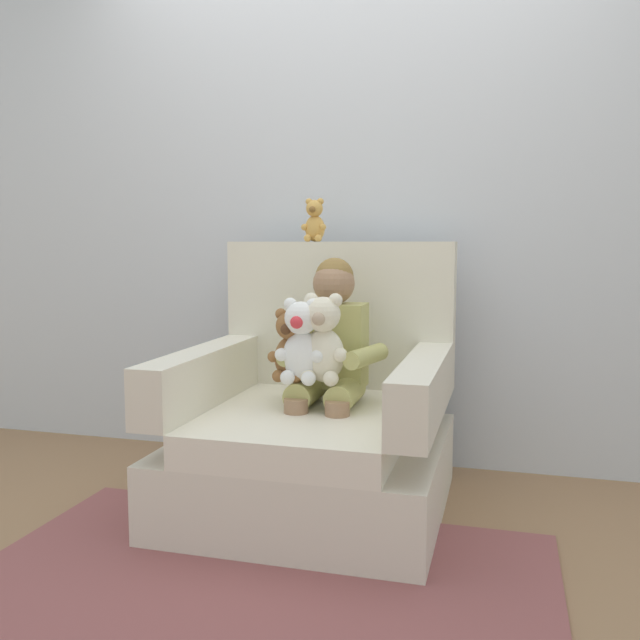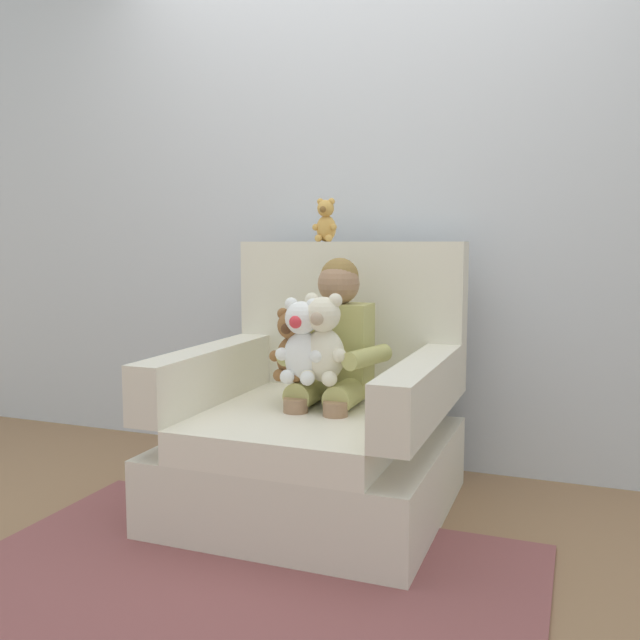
{
  "view_description": "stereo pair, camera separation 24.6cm",
  "coord_description": "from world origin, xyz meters",
  "px_view_note": "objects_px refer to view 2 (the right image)",
  "views": [
    {
      "loc": [
        0.72,
        -2.51,
        1.05
      ],
      "look_at": [
        0.05,
        -0.05,
        0.76
      ],
      "focal_mm": 38.35,
      "sensor_mm": 36.0,
      "label": 1
    },
    {
      "loc": [
        0.96,
        -2.43,
        1.05
      ],
      "look_at": [
        0.05,
        -0.05,
        0.76
      ],
      "focal_mm": 38.35,
      "sensor_mm": 36.0,
      "label": 2
    }
  ],
  "objects_px": {
    "plush_white": "(302,343)",
    "plush_honey_on_backrest": "(326,222)",
    "armchair": "(319,427)",
    "plush_cream": "(323,341)",
    "seated_child": "(333,351)",
    "plush_brown": "(292,347)"
  },
  "relations": [
    {
      "from": "seated_child",
      "to": "plush_honey_on_backrest",
      "type": "height_order",
      "value": "plush_honey_on_backrest"
    },
    {
      "from": "seated_child",
      "to": "plush_cream",
      "type": "distance_m",
      "value": 0.15
    },
    {
      "from": "plush_brown",
      "to": "plush_white",
      "type": "bearing_deg",
      "value": -22.85
    },
    {
      "from": "seated_child",
      "to": "plush_brown",
      "type": "relative_size",
      "value": 2.94
    },
    {
      "from": "plush_brown",
      "to": "armchair",
      "type": "bearing_deg",
      "value": 53.22
    },
    {
      "from": "plush_honey_on_backrest",
      "to": "plush_white",
      "type": "bearing_deg",
      "value": -65.68
    },
    {
      "from": "plush_cream",
      "to": "plush_white",
      "type": "xyz_separation_m",
      "value": [
        -0.08,
        -0.02,
        -0.01
      ]
    },
    {
      "from": "armchair",
      "to": "plush_brown",
      "type": "relative_size",
      "value": 3.77
    },
    {
      "from": "seated_child",
      "to": "plush_brown",
      "type": "height_order",
      "value": "seated_child"
    },
    {
      "from": "plush_white",
      "to": "plush_honey_on_backrest",
      "type": "height_order",
      "value": "plush_honey_on_backrest"
    },
    {
      "from": "armchair",
      "to": "plush_cream",
      "type": "xyz_separation_m",
      "value": [
        0.06,
        -0.1,
        0.37
      ]
    },
    {
      "from": "plush_honey_on_backrest",
      "to": "plush_brown",
      "type": "bearing_deg",
      "value": -71.5
    },
    {
      "from": "plush_cream",
      "to": "plush_honey_on_backrest",
      "type": "distance_m",
      "value": 0.69
    },
    {
      "from": "seated_child",
      "to": "armchair",
      "type": "bearing_deg",
      "value": -146.3
    },
    {
      "from": "plush_white",
      "to": "plush_cream",
      "type": "bearing_deg",
      "value": 32.3
    },
    {
      "from": "armchair",
      "to": "plush_honey_on_backrest",
      "type": "bearing_deg",
      "value": 106.73
    },
    {
      "from": "armchair",
      "to": "plush_cream",
      "type": "bearing_deg",
      "value": -61.25
    },
    {
      "from": "plush_white",
      "to": "plush_honey_on_backrest",
      "type": "bearing_deg",
      "value": 119.89
    },
    {
      "from": "plush_white",
      "to": "armchair",
      "type": "bearing_deg",
      "value": 97.77
    },
    {
      "from": "plush_white",
      "to": "plush_honey_on_backrest",
      "type": "distance_m",
      "value": 0.69
    },
    {
      "from": "armchair",
      "to": "plush_brown",
      "type": "distance_m",
      "value": 0.36
    },
    {
      "from": "armchair",
      "to": "plush_cream",
      "type": "relative_size",
      "value": 3.08
    }
  ]
}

